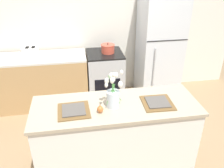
% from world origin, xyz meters
% --- Properties ---
extents(ground_plane, '(10.00, 10.00, 0.00)m').
position_xyz_m(ground_plane, '(0.00, 0.00, 0.00)').
color(ground_plane, '#997A56').
extents(back_wall, '(5.20, 0.08, 2.70)m').
position_xyz_m(back_wall, '(0.00, 2.00, 1.35)').
color(back_wall, silver).
rests_on(back_wall, ground_plane).
extents(kitchen_island, '(1.80, 0.66, 0.89)m').
position_xyz_m(kitchen_island, '(0.00, 0.00, 0.45)').
color(kitchen_island, silver).
rests_on(kitchen_island, ground_plane).
extents(back_counter, '(1.68, 0.60, 0.88)m').
position_xyz_m(back_counter, '(-1.06, 1.60, 0.44)').
color(back_counter, tan).
rests_on(back_counter, ground_plane).
extents(stove_range, '(0.60, 0.61, 0.88)m').
position_xyz_m(stove_range, '(0.10, 1.60, 0.44)').
color(stove_range, '#B2B5B7').
rests_on(stove_range, ground_plane).
extents(refrigerator, '(0.68, 0.67, 1.85)m').
position_xyz_m(refrigerator, '(1.05, 1.60, 0.92)').
color(refrigerator, silver).
rests_on(refrigerator, ground_plane).
extents(flower_vase, '(0.20, 0.14, 0.42)m').
position_xyz_m(flower_vase, '(-0.03, -0.03, 1.03)').
color(flower_vase, silver).
rests_on(flower_vase, kitchen_island).
extents(pear_figurine, '(0.06, 0.06, 0.11)m').
position_xyz_m(pear_figurine, '(-0.18, -0.12, 0.93)').
color(pear_figurine, '#C66B33').
rests_on(pear_figurine, kitchen_island).
extents(plate_setting_left, '(0.34, 0.34, 0.02)m').
position_xyz_m(plate_setting_left, '(-0.45, -0.05, 0.90)').
color(plate_setting_left, brown).
rests_on(plate_setting_left, kitchen_island).
extents(plate_setting_right, '(0.34, 0.34, 0.02)m').
position_xyz_m(plate_setting_right, '(0.45, -0.05, 0.90)').
color(plate_setting_right, brown).
rests_on(plate_setting_right, kitchen_island).
extents(toaster, '(0.28, 0.18, 0.17)m').
position_xyz_m(toaster, '(-1.07, 1.58, 0.97)').
color(toaster, silver).
rests_on(toaster, back_counter).
extents(cooking_pot, '(0.23, 0.23, 0.16)m').
position_xyz_m(cooking_pot, '(0.16, 1.60, 0.95)').
color(cooking_pot, '#CC4C38').
rests_on(cooking_pot, stove_range).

